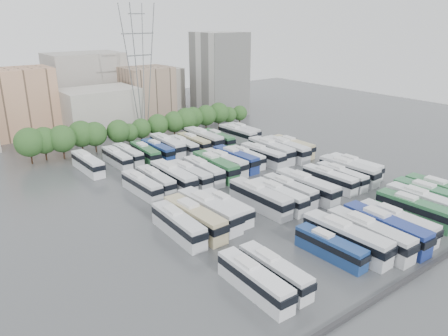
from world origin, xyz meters
TOP-DOWN VIEW (x-y plane):
  - ground at (0.00, 0.00)m, footprint 220.00×220.00m
  - parapet at (0.00, -33.00)m, footprint 56.00×0.50m
  - tree_line at (-3.15, 42.10)m, footprint 64.97×7.78m
  - city_buildings at (-7.46, 71.86)m, footprint 102.00×35.00m
  - apartment_tower at (34.00, 58.00)m, footprint 14.00×14.00m
  - electricity_pylon at (2.00, 50.00)m, footprint 9.00×6.91m
  - bus_r0_s0 at (-21.53, -23.36)m, footprint 2.95×11.80m
  - bus_r0_s1 at (-18.20, -23.29)m, footprint 2.66×11.30m
  - bus_r0_s4 at (-8.12, -23.48)m, footprint 2.74×10.88m
  - bus_r0_s5 at (-4.99, -23.62)m, footprint 3.38×13.50m
  - bus_r0_s6 at (-1.54, -24.89)m, footprint 3.22×13.46m
  - bus_r0_s7 at (1.83, -25.23)m, footprint 3.46×13.67m
  - bus_r0_s8 at (5.08, -25.07)m, footprint 2.77×12.41m
  - bus_r0_s10 at (11.47, -24.07)m, footprint 3.20×12.57m
  - bus_r0_s11 at (14.89, -23.74)m, footprint 2.91×12.89m
  - bus_r0_s12 at (18.15, -23.34)m, footprint 3.37×13.34m
  - bus_r0_s13 at (21.44, -23.61)m, footprint 3.25×13.39m
  - bus_r1_s0 at (-21.21, -5.88)m, footprint 3.18×12.49m
  - bus_r1_s1 at (-18.26, -5.75)m, footprint 3.22×13.38m
  - bus_r1_s2 at (-14.90, -4.82)m, footprint 3.55×13.61m
  - bus_r1_s3 at (-11.56, -4.98)m, footprint 2.58×11.31m
  - bus_r1_s5 at (-5.14, -5.90)m, footprint 3.08×13.22m
  - bus_r1_s6 at (-1.84, -6.94)m, footprint 2.66×12.03m
  - bus_r1_s7 at (1.73, -6.10)m, footprint 2.64×11.61m
  - bus_r1_s8 at (4.91, -7.23)m, footprint 3.05×13.25m
  - bus_r1_s10 at (11.67, -6.77)m, footprint 2.91×11.60m
  - bus_r1_s11 at (14.86, -7.02)m, footprint 2.94×11.39m
  - bus_r1_s12 at (18.14, -6.15)m, footprint 3.33×12.95m
  - bus_r1_s13 at (21.37, -5.26)m, footprint 3.02×11.86m
  - bus_r2_s1 at (-18.10, 11.84)m, footprint 2.81×11.49m
  - bus_r2_s2 at (-14.86, 12.43)m, footprint 2.72×11.55m
  - bus_r2_s3 at (-11.61, 11.54)m, footprint 3.05×13.32m
  - bus_r2_s4 at (-8.29, 10.98)m, footprint 2.90×12.17m
  - bus_r2_s5 at (-4.84, 11.31)m, footprint 3.20×12.21m
  - bus_r2_s6 at (-1.62, 11.69)m, footprint 3.47×13.46m
  - bus_r2_s7 at (1.44, 12.65)m, footprint 3.26×12.64m
  - bus_r2_s8 at (4.83, 13.12)m, footprint 3.10×12.71m
  - bus_r2_s9 at (8.02, 13.39)m, footprint 2.72×10.89m
  - bus_r2_s10 at (11.54, 11.96)m, footprint 3.01×12.14m
  - bus_r2_s11 at (15.01, 12.96)m, footprint 3.63×13.62m
  - bus_r2_s12 at (18.28, 11.49)m, footprint 3.49×13.50m
  - bus_r2_s13 at (21.52, 12.56)m, footprint 2.66×12.12m
  - bus_r3_s0 at (-21.43, 29.67)m, footprint 2.84×12.07m
  - bus_r3_s2 at (-14.80, 29.97)m, footprint 2.44×11.05m
  - bus_r3_s3 at (-11.73, 30.92)m, footprint 2.66×10.94m
  - bus_r3_s4 at (-8.33, 29.28)m, footprint 3.07×11.63m
  - bus_r3_s5 at (-5.08, 29.38)m, footprint 2.72×11.63m
  - bus_r3_s6 at (-1.73, 30.77)m, footprint 3.24×13.03m
  - bus_r3_s7 at (1.59, 29.07)m, footprint 2.91×11.23m
  - bus_r3_s8 at (5.02, 29.71)m, footprint 2.65×11.32m
  - bus_r3_s9 at (8.17, 30.03)m, footprint 3.04×13.58m
  - bus_r3_s10 at (11.63, 28.69)m, footprint 2.99×11.68m
  - bus_r3_s12 at (18.06, 28.98)m, footprint 3.18×12.50m
  - bus_r3_s13 at (21.29, 30.45)m, footprint 2.74×11.53m

SIDE VIEW (x-z plane):
  - ground at x=0.00m, z-range 0.00..0.00m
  - parapet at x=0.00m, z-range 0.00..0.50m
  - bus_r0_s4 at x=-8.12m, z-range -0.03..3.36m
  - bus_r2_s9 at x=8.02m, z-range -0.03..3.36m
  - bus_r3_s3 at x=-11.73m, z-range -0.03..3.38m
  - bus_r3_s2 at x=-14.80m, z-range -0.03..3.43m
  - bus_r3_s7 at x=1.59m, z-range -0.03..3.46m
  - bus_r0_s1 at x=-18.20m, z-range -0.03..3.50m
  - bus_r3_s8 at x=5.02m, z-range -0.03..3.51m
  - bus_r1_s3 at x=-11.56m, z-range -0.03..3.51m
  - bus_r1_s11 at x=14.86m, z-range -0.03..3.51m
  - bus_r2_s1 at x=-18.10m, z-range -0.03..3.55m
  - bus_r3_s13 at x=21.29m, z-range -0.03..3.57m
  - bus_r2_s2 at x=-14.86m, z-range -0.03..3.58m
  - bus_r1_s10 at x=11.67m, z-range -0.03..3.58m
  - bus_r3_s4 at x=-8.33m, z-range -0.03..3.58m
  - bus_r3_s5 at x=-5.08m, z-range -0.03..3.60m
  - bus_r1_s7 at x=1.73m, z-range -0.03..3.60m
  - bus_r3_s10 at x=11.63m, z-range -0.03..3.60m
  - bus_r0_s0 at x=-21.53m, z-range -0.03..3.64m
  - bus_r1_s13 at x=21.37m, z-range -0.03..3.66m
  - bus_r3_s0 at x=-21.43m, z-range -0.03..3.74m
  - bus_r1_s6 at x=-1.84m, z-range -0.03..3.74m
  - bus_r2_s10 at x=11.54m, z-range -0.03..3.75m
  - bus_r2_s5 at x=-4.84m, z-range -0.03..3.76m
  - bus_r2_s13 at x=21.52m, z-range -0.03..3.77m
  - bus_r2_s4 at x=-8.29m, z-range -0.03..3.77m
  - bus_r0_s8 at x=5.08m, z-range -0.04..3.85m
  - bus_r1_s0 at x=-21.21m, z-range -0.04..3.85m
  - bus_r3_s12 at x=18.06m, z-range -0.04..3.86m
  - bus_r0_s10 at x=11.47m, z-range -0.04..3.88m
  - bus_r2_s7 at x=1.44m, z-range -0.04..3.90m
  - bus_r2_s8 at x=4.83m, z-range -0.04..3.93m
  - bus_r1_s12 at x=18.14m, z-range -0.04..3.99m
  - bus_r0_s11 at x=14.89m, z-range -0.04..4.00m
  - bus_r3_s6 at x=-1.73m, z-range -0.04..4.02m
  - bus_r1_s5 at x=-5.14m, z-range -0.04..4.10m
  - bus_r1_s8 at x=4.91m, z-range -0.04..4.11m
  - bus_r0_s12 at x=18.15m, z-range -0.04..4.12m
  - bus_r2_s3 at x=-11.61m, z-range -0.04..4.13m
  - bus_r1_s1 at x=-18.26m, z-range -0.04..4.14m
  - bus_r0_s13 at x=21.44m, z-range -0.04..4.14m
  - bus_r2_s6 at x=-1.62m, z-range -0.04..4.15m
  - bus_r2_s12 at x=18.28m, z-range -0.04..4.16m
  - bus_r0_s6 at x=-1.54m, z-range -0.04..4.16m
  - bus_r0_s5 at x=-4.99m, z-range -0.04..4.17m
  - bus_r1_s2 at x=-14.90m, z-range -0.04..4.19m
  - bus_r2_s11 at x=15.01m, z-range -0.04..4.19m
  - bus_r3_s9 at x=8.17m, z-range -0.04..4.22m
  - bus_r0_s7 at x=1.83m, z-range -0.04..4.22m
  - tree_line at x=-3.15m, z-range 0.36..8.52m
  - city_buildings at x=-7.46m, z-range -2.13..17.87m
  - apartment_tower at x=34.00m, z-range 0.00..26.00m
  - electricity_pylon at x=2.00m, z-range 1.75..35.57m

